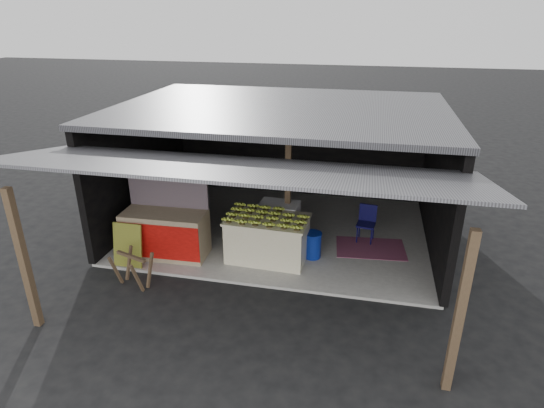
% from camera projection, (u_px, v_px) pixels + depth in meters
% --- Properties ---
extents(ground, '(80.00, 80.00, 0.00)m').
position_uv_depth(ground, '(254.00, 287.00, 8.81)').
color(ground, black).
rests_on(ground, ground).
extents(concrete_slab, '(7.00, 5.00, 0.06)m').
position_uv_depth(concrete_slab, '(280.00, 230.00, 11.05)').
color(concrete_slab, gray).
rests_on(concrete_slab, ground).
extents(shophouse, '(7.40, 7.29, 3.02)m').
position_uv_depth(shophouse, '(283.00, 144.00, 10.52)').
color(shophouse, black).
rests_on(shophouse, ground).
extents(banana_table, '(1.73, 1.10, 0.93)m').
position_uv_depth(banana_table, '(268.00, 238.00, 9.54)').
color(banana_table, white).
rests_on(banana_table, concrete_slab).
extents(banana_pile, '(1.60, 1.00, 0.18)m').
position_uv_depth(banana_pile, '(267.00, 214.00, 9.32)').
color(banana_pile, gold).
rests_on(banana_pile, banana_table).
extents(white_crate, '(0.89, 0.63, 0.96)m').
position_uv_depth(white_crate, '(279.00, 223.00, 10.23)').
color(white_crate, white).
rests_on(white_crate, concrete_slab).
extents(neighbor_stall, '(1.78, 0.85, 1.81)m').
position_uv_depth(neighbor_stall, '(166.00, 232.00, 9.67)').
color(neighbor_stall, '#998466').
rests_on(neighbor_stall, concrete_slab).
extents(green_signboard, '(0.62, 0.21, 0.92)m').
position_uv_depth(green_signboard, '(128.00, 245.00, 9.27)').
color(green_signboard, black).
rests_on(green_signboard, concrete_slab).
extents(sawhorse, '(0.76, 0.76, 0.68)m').
position_uv_depth(sawhorse, '(132.00, 267.00, 8.67)').
color(sawhorse, '#503C28').
rests_on(sawhorse, ground).
extents(water_barrel, '(0.37, 0.37, 0.54)m').
position_uv_depth(water_barrel, '(312.00, 246.00, 9.66)').
color(water_barrel, navy).
rests_on(water_barrel, concrete_slab).
extents(plastic_chair, '(0.45, 0.45, 0.84)m').
position_uv_depth(plastic_chair, '(367.00, 220.00, 10.32)').
color(plastic_chair, '#0D0B3E').
rests_on(plastic_chair, concrete_slab).
extents(magenta_rug, '(1.59, 1.14, 0.01)m').
position_uv_depth(magenta_rug, '(370.00, 248.00, 10.11)').
color(magenta_rug, maroon).
rests_on(magenta_rug, concrete_slab).
extents(picture_frames, '(1.62, 0.04, 0.46)m').
position_uv_depth(picture_frames, '(291.00, 129.00, 12.49)').
color(picture_frames, black).
rests_on(picture_frames, shophouse).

